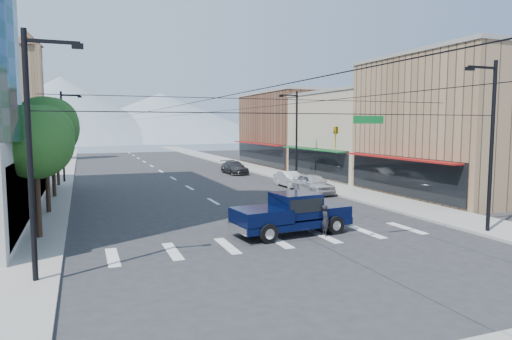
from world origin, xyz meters
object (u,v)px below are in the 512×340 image
at_px(pickup_truck, 291,213).
at_px(parked_car_far, 234,168).
at_px(parked_car_near, 313,184).
at_px(pedestrian, 325,220).
at_px(parked_car_mid, 290,179).

xyz_separation_m(pickup_truck, parked_car_far, (6.55, 29.33, -0.38)).
relative_size(parked_car_near, parked_car_far, 0.95).
height_order(pickup_truck, pedestrian, pickup_truck).
bearing_deg(parked_car_mid, pickup_truck, -116.31).
height_order(parked_car_near, parked_car_far, parked_car_near).
bearing_deg(pickup_truck, parked_car_far, 71.20).
relative_size(pickup_truck, parked_car_near, 1.35).
xyz_separation_m(pickup_truck, parked_car_near, (7.78, 12.19, -0.29)).
xyz_separation_m(pedestrian, parked_car_far, (5.10, 30.36, -0.07)).
height_order(pedestrian, parked_car_far, pedestrian).
relative_size(pickup_truck, pedestrian, 4.04).
distance_m(pedestrian, parked_car_mid, 18.72).
bearing_deg(parked_car_far, parked_car_near, -88.13).
relative_size(pedestrian, parked_car_far, 0.32).
bearing_deg(pedestrian, parked_car_mid, -17.13).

